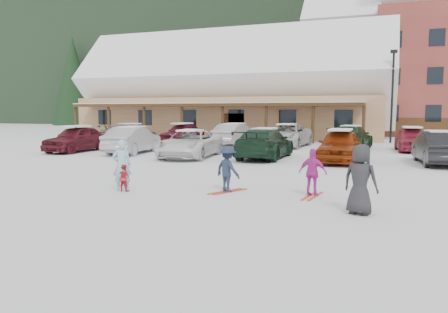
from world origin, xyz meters
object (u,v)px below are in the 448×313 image
(parked_car_3, at_px, (265,143))
(parked_car_7, at_px, (130,133))
(toddler_red, at_px, (124,178))
(parked_car_12, at_px, (412,139))
(day_lodge, at_px, (231,95))
(parked_car_8, at_px, (182,133))
(parked_car_11, at_px, (351,138))
(parked_car_0, at_px, (76,139))
(child_navy, at_px, (228,169))
(parked_car_5, at_px, (438,148))
(lamp_post, at_px, (392,91))
(parked_car_2, at_px, (190,144))
(child_magenta, at_px, (313,173))
(parked_car_4, at_px, (340,146))
(parked_car_9, at_px, (235,134))
(parked_car_1, at_px, (133,140))
(bystander_dark, at_px, (360,179))
(parked_car_10, at_px, (286,135))
(adult_skier, at_px, (122,165))

(parked_car_3, relative_size, parked_car_7, 1.05)
(toddler_red, bearing_deg, parked_car_12, -117.77)
(day_lodge, relative_size, parked_car_7, 5.77)
(day_lodge, bearing_deg, parked_car_8, -91.14)
(parked_car_7, height_order, parked_car_11, parked_car_11)
(parked_car_12, bearing_deg, parked_car_0, -162.93)
(child_navy, height_order, parked_car_5, parked_car_5)
(parked_car_5, height_order, parked_car_7, parked_car_5)
(parked_car_3, xyz_separation_m, parked_car_5, (8.09, 0.34, -0.01))
(lamp_post, xyz_separation_m, parked_car_2, (-9.95, -14.45, -3.15))
(child_magenta, bearing_deg, parked_car_4, -82.01)
(parked_car_4, relative_size, parked_car_12, 1.06)
(day_lodge, xyz_separation_m, parked_car_9, (3.92, -10.34, -3.18))
(child_navy, bearing_deg, parked_car_11, -71.99)
(parked_car_3, height_order, parked_car_4, parked_car_4)
(day_lodge, distance_m, lamp_post, 15.21)
(child_navy, bearing_deg, parked_car_3, -55.43)
(child_magenta, relative_size, parked_car_1, 0.30)
(parked_car_2, xyz_separation_m, parked_car_3, (3.79, 0.92, 0.05))
(parked_car_2, xyz_separation_m, parked_car_4, (7.60, 0.53, 0.06))
(day_lodge, relative_size, parked_car_5, 6.31)
(bystander_dark, height_order, parked_car_3, bystander_dark)
(day_lodge, relative_size, parked_car_9, 6.29)
(day_lodge, height_order, child_magenta, day_lodge)
(parked_car_2, bearing_deg, lamp_post, 49.94)
(child_magenta, bearing_deg, bystander_dark, 135.56)
(parked_car_1, bearing_deg, parked_car_5, 175.16)
(bystander_dark, bearing_deg, lamp_post, -73.26)
(parked_car_2, xyz_separation_m, parked_car_9, (-0.58, 8.82, 0.04))
(parked_car_8, bearing_deg, parked_car_10, 2.87)
(parked_car_0, bearing_deg, parked_car_1, 4.98)
(bystander_dark, distance_m, parked_car_7, 25.03)
(child_navy, relative_size, parked_car_7, 0.28)
(parked_car_11, xyz_separation_m, parked_car_12, (3.56, -0.15, -0.01))
(child_magenta, height_order, parked_car_2, parked_car_2)
(parked_car_4, xyz_separation_m, parked_car_9, (-8.18, 8.29, -0.02))
(parked_car_9, height_order, parked_car_12, parked_car_9)
(parked_car_3, bearing_deg, parked_car_0, 1.95)
(lamp_post, xyz_separation_m, child_navy, (-4.77, -22.95, -3.17))
(parked_car_9, bearing_deg, child_navy, 113.33)
(parked_car_12, bearing_deg, bystander_dark, -100.33)
(parked_car_5, distance_m, parked_car_11, 7.92)
(parked_car_9, bearing_deg, parked_car_11, 178.29)
(toddler_red, bearing_deg, parked_car_1, -59.50)
(parked_car_5, xyz_separation_m, parked_car_10, (-8.57, 7.04, 0.01))
(parked_car_1, height_order, parked_car_10, parked_car_10)
(bystander_dark, bearing_deg, child_magenta, -33.01)
(parked_car_0, bearing_deg, parked_car_7, 97.40)
(child_navy, height_order, parked_car_0, parked_car_0)
(adult_skier, xyz_separation_m, bystander_dark, (7.03, -0.63, 0.05))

